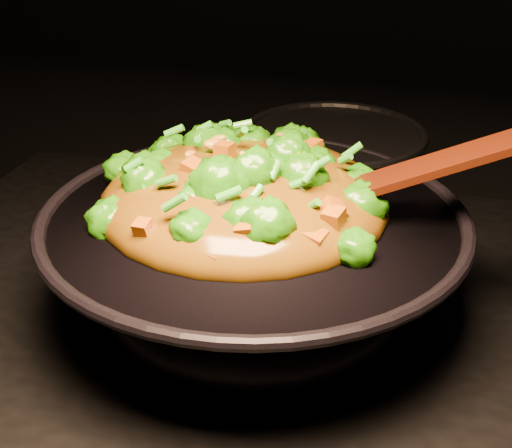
% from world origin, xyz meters
% --- Properties ---
extents(wok, '(0.57, 0.57, 0.12)m').
position_xyz_m(wok, '(-0.11, 0.07, 0.96)').
color(wok, black).
rests_on(wok, stovetop).
extents(stir_fry, '(0.41, 0.41, 0.11)m').
position_xyz_m(stir_fry, '(-0.13, 0.09, 1.08)').
color(stir_fry, '#277C08').
rests_on(stir_fry, wok).
extents(spatula, '(0.29, 0.08, 0.12)m').
position_xyz_m(spatula, '(0.03, 0.09, 1.07)').
color(spatula, '#391307').
rests_on(spatula, wok).
extents(back_pot, '(0.29, 0.29, 0.14)m').
position_xyz_m(back_pot, '(-0.07, 0.32, 0.97)').
color(back_pot, black).
rests_on(back_pot, stovetop).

